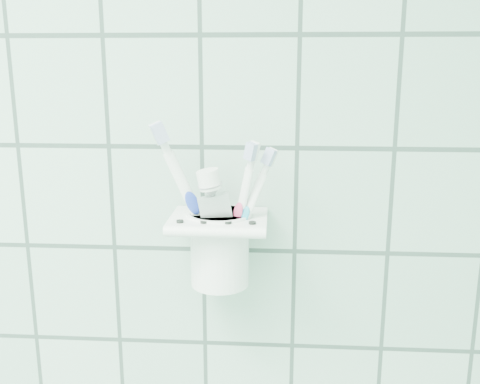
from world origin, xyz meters
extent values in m
cube|color=white|center=(0.65, 1.19, 1.30)|extent=(0.05, 0.02, 0.03)
cube|color=white|center=(0.65, 1.15, 1.31)|extent=(0.12, 0.09, 0.01)
cylinder|color=white|center=(0.65, 1.10, 1.31)|extent=(0.12, 0.01, 0.01)
cylinder|color=black|center=(0.61, 1.12, 1.31)|extent=(0.01, 0.01, 0.00)
cylinder|color=black|center=(0.63, 1.12, 1.31)|extent=(0.01, 0.01, 0.00)
cylinder|color=black|center=(0.66, 1.12, 1.31)|extent=(0.01, 0.01, 0.00)
cylinder|color=black|center=(0.69, 1.12, 1.31)|extent=(0.01, 0.01, 0.00)
cylinder|color=white|center=(0.65, 1.16, 1.27)|extent=(0.07, 0.07, 0.10)
cylinder|color=white|center=(0.65, 1.16, 1.31)|extent=(0.08, 0.08, 0.01)
cylinder|color=black|center=(0.65, 1.16, 1.31)|extent=(0.07, 0.07, 0.00)
cylinder|color=white|center=(0.66, 1.15, 1.32)|extent=(0.09, 0.04, 0.17)
cylinder|color=white|center=(0.66, 1.15, 1.42)|extent=(0.02, 0.02, 0.03)
cube|color=silver|center=(0.66, 1.15, 1.43)|extent=(0.02, 0.02, 0.03)
cube|color=white|center=(0.66, 1.16, 1.43)|extent=(0.02, 0.01, 0.03)
ellipsoid|color=#1E38A5|center=(0.66, 1.15, 1.34)|extent=(0.03, 0.01, 0.04)
cylinder|color=white|center=(0.65, 1.14, 1.30)|extent=(0.07, 0.03, 0.15)
cylinder|color=white|center=(0.65, 1.14, 1.39)|extent=(0.02, 0.01, 0.02)
cube|color=silver|center=(0.65, 1.13, 1.40)|extent=(0.02, 0.01, 0.02)
cube|color=white|center=(0.65, 1.14, 1.40)|extent=(0.02, 0.01, 0.02)
ellipsoid|color=teal|center=(0.65, 1.13, 1.32)|extent=(0.02, 0.01, 0.03)
cylinder|color=white|center=(0.66, 1.16, 1.31)|extent=(0.05, 0.04, 0.15)
cylinder|color=white|center=(0.66, 1.16, 1.39)|extent=(0.02, 0.01, 0.02)
cube|color=silver|center=(0.66, 1.15, 1.40)|extent=(0.02, 0.02, 0.02)
cube|color=white|center=(0.66, 1.16, 1.40)|extent=(0.02, 0.01, 0.02)
ellipsoid|color=#D83F72|center=(0.66, 1.15, 1.32)|extent=(0.02, 0.02, 0.03)
cube|color=silver|center=(0.66, 1.14, 1.29)|extent=(0.06, 0.03, 0.12)
cube|color=silver|center=(0.66, 1.14, 1.23)|extent=(0.04, 0.01, 0.02)
cone|color=silver|center=(0.66, 1.14, 1.35)|extent=(0.04, 0.04, 0.02)
cylinder|color=white|center=(0.66, 1.14, 1.36)|extent=(0.04, 0.03, 0.03)
camera|label=1|loc=(0.72, 0.51, 1.50)|focal=40.00mm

